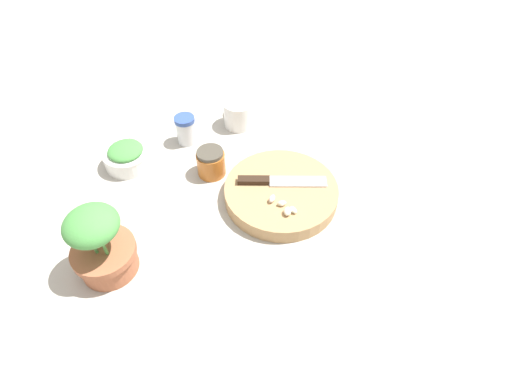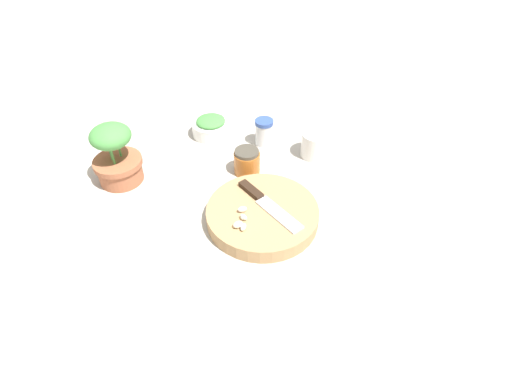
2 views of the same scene
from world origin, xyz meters
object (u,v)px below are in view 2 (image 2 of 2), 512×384
(potted_herb, at_px, (116,157))
(cutting_board, at_px, (262,215))
(coffee_mug, at_px, (316,144))
(chef_knife, at_px, (265,202))
(garlic_cloves, at_px, (241,219))
(herb_bowl, at_px, (211,126))
(spice_jar, at_px, (264,132))
(honey_jar, at_px, (247,162))

(potted_herb, bearing_deg, cutting_board, -109.20)
(coffee_mug, height_order, potted_herb, potted_herb)
(chef_knife, bearing_deg, coffee_mug, -160.03)
(chef_knife, relative_size, garlic_cloves, 2.28)
(chef_knife, xyz_separation_m, potted_herb, (0.12, 0.40, 0.03))
(cutting_board, bearing_deg, chef_knife, -14.39)
(herb_bowl, bearing_deg, coffee_mug, -106.05)
(spice_jar, bearing_deg, herb_bowl, 76.26)
(spice_jar, bearing_deg, chef_knife, -177.34)
(potted_herb, bearing_deg, spice_jar, -62.74)
(chef_knife, xyz_separation_m, honey_jar, (0.17, 0.06, -0.01))
(honey_jar, bearing_deg, potted_herb, 98.84)
(garlic_cloves, relative_size, potted_herb, 0.45)
(garlic_cloves, xyz_separation_m, honey_jar, (0.24, 0.00, -0.01))
(herb_bowl, height_order, honey_jar, honey_jar)
(garlic_cloves, bearing_deg, cutting_board, -46.41)
(chef_knife, height_order, herb_bowl, herb_bowl)
(herb_bowl, xyz_separation_m, honey_jar, (-0.19, -0.13, 0.01))
(herb_bowl, height_order, spice_jar, spice_jar)
(honey_jar, xyz_separation_m, potted_herb, (-0.05, 0.34, 0.04))
(potted_herb, bearing_deg, coffee_mug, -74.84)
(garlic_cloves, relative_size, herb_bowl, 0.64)
(spice_jar, bearing_deg, coffee_mug, -108.48)
(garlic_cloves, relative_size, coffee_mug, 0.72)
(chef_knife, height_order, spice_jar, spice_jar)
(chef_knife, height_order, potted_herb, potted_herb)
(cutting_board, xyz_separation_m, honey_jar, (0.19, 0.05, 0.02))
(garlic_cloves, height_order, herb_bowl, herb_bowl)
(chef_knife, height_order, honey_jar, honey_jar)
(spice_jar, distance_m, coffee_mug, 0.16)
(cutting_board, distance_m, spice_jar, 0.34)
(chef_knife, bearing_deg, honey_jar, -113.62)
(spice_jar, bearing_deg, honey_jar, 163.88)
(herb_bowl, relative_size, coffee_mug, 1.13)
(cutting_board, bearing_deg, coffee_mug, -27.21)
(coffee_mug, relative_size, honey_jar, 1.50)
(honey_jar, bearing_deg, garlic_cloves, -179.06)
(chef_knife, distance_m, honey_jar, 0.18)
(garlic_cloves, distance_m, spice_jar, 0.38)
(cutting_board, bearing_deg, garlic_cloves, 133.59)
(chef_knife, distance_m, coffee_mug, 0.30)
(coffee_mug, bearing_deg, chef_knife, 151.91)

